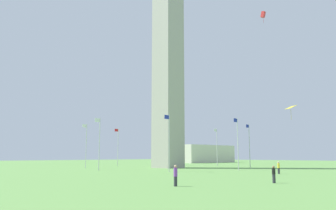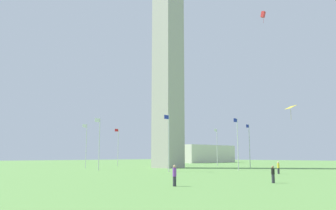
{
  "view_description": "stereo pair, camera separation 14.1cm",
  "coord_description": "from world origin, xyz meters",
  "px_view_note": "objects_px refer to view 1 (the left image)",
  "views": [
    {
      "loc": [
        51.62,
        50.57,
        2.53
      ],
      "look_at": [
        0.0,
        0.0,
        13.13
      ],
      "focal_mm": 36.91,
      "sensor_mm": 36.0,
      "label": 1
    },
    {
      "loc": [
        51.52,
        50.67,
        2.53
      ],
      "look_at": [
        0.0,
        0.0,
        13.13
      ],
      "focal_mm": 36.91,
      "sensor_mm": 36.0,
      "label": 2
    }
  ],
  "objects_px": {
    "flagpole_se": "(249,144)",
    "flagpole_s": "(217,146)",
    "kite_red_box": "(263,14)",
    "person_purple_shirt": "(176,176)",
    "distant_building": "(197,154)",
    "obelisk_monument": "(168,62)",
    "flagpole_e": "(238,142)",
    "flagpole_ne": "(169,140)",
    "flagpole_w": "(118,145)",
    "kite_yellow_diamond": "(291,108)",
    "flagpole_n": "(99,141)",
    "flagpole_sw": "(167,146)",
    "person_yellow_shirt": "(279,168)",
    "flagpole_nw": "(86,144)",
    "person_black_shirt": "(274,174)"
  },
  "relations": [
    {
      "from": "flagpole_n",
      "to": "flagpole_sw",
      "type": "xyz_separation_m",
      "value": [
        -29.06,
        -12.04,
        0.0
      ]
    },
    {
      "from": "obelisk_monument",
      "to": "flagpole_sw",
      "type": "xyz_separation_m",
      "value": [
        -11.98,
        -12.04,
        -17.5
      ]
    },
    {
      "from": "kite_yellow_diamond",
      "to": "flagpole_ne",
      "type": "bearing_deg",
      "value": -50.77
    },
    {
      "from": "flagpole_nw",
      "to": "person_yellow_shirt",
      "type": "bearing_deg",
      "value": 98.66
    },
    {
      "from": "flagpole_nw",
      "to": "flagpole_se",
      "type": "bearing_deg",
      "value": 135.0
    },
    {
      "from": "flagpole_s",
      "to": "kite_red_box",
      "type": "distance_m",
      "value": 33.03
    },
    {
      "from": "flagpole_e",
      "to": "kite_yellow_diamond",
      "type": "xyz_separation_m",
      "value": [
        -0.08,
        9.86,
        5.01
      ]
    },
    {
      "from": "flagpole_ne",
      "to": "distant_building",
      "type": "bearing_deg",
      "value": -143.62
    },
    {
      "from": "flagpole_ne",
      "to": "flagpole_e",
      "type": "distance_m",
      "value": 13.03
    },
    {
      "from": "person_yellow_shirt",
      "to": "kite_yellow_diamond",
      "type": "bearing_deg",
      "value": -41.44
    },
    {
      "from": "flagpole_ne",
      "to": "distant_building",
      "type": "distance_m",
      "value": 75.11
    },
    {
      "from": "obelisk_monument",
      "to": "flagpole_e",
      "type": "distance_m",
      "value": 24.41
    },
    {
      "from": "flagpole_e",
      "to": "flagpole_ne",
      "type": "bearing_deg",
      "value": -22.5
    },
    {
      "from": "flagpole_s",
      "to": "distant_building",
      "type": "relative_size",
      "value": 0.36
    },
    {
      "from": "obelisk_monument",
      "to": "person_yellow_shirt",
      "type": "height_order",
      "value": "obelisk_monument"
    },
    {
      "from": "person_yellow_shirt",
      "to": "flagpole_w",
      "type": "bearing_deg",
      "value": 35.18
    },
    {
      "from": "flagpole_s",
      "to": "flagpole_nw",
      "type": "distance_m",
      "value": 31.45
    },
    {
      "from": "kite_red_box",
      "to": "flagpole_w",
      "type": "bearing_deg",
      "value": -80.03
    },
    {
      "from": "flagpole_w",
      "to": "kite_yellow_diamond",
      "type": "distance_m",
      "value": 44.19
    },
    {
      "from": "flagpole_se",
      "to": "kite_yellow_diamond",
      "type": "relative_size",
      "value": 4.0
    },
    {
      "from": "flagpole_s",
      "to": "distant_building",
      "type": "distance_m",
      "value": 45.22
    },
    {
      "from": "obelisk_monument",
      "to": "person_black_shirt",
      "type": "height_order",
      "value": "obelisk_monument"
    },
    {
      "from": "flagpole_s",
      "to": "kite_red_box",
      "type": "bearing_deg",
      "value": 61.37
    },
    {
      "from": "flagpole_sw",
      "to": "flagpole_nw",
      "type": "relative_size",
      "value": 1.0
    },
    {
      "from": "flagpole_e",
      "to": "flagpole_se",
      "type": "relative_size",
      "value": 1.0
    },
    {
      "from": "flagpole_s",
      "to": "person_purple_shirt",
      "type": "relative_size",
      "value": 5.18
    },
    {
      "from": "flagpole_se",
      "to": "flagpole_s",
      "type": "xyz_separation_m",
      "value": [
        -4.99,
        -12.04,
        0.0
      ]
    },
    {
      "from": "flagpole_sw",
      "to": "kite_yellow_diamond",
      "type": "bearing_deg",
      "value": 72.92
    },
    {
      "from": "flagpole_n",
      "to": "flagpole_sw",
      "type": "height_order",
      "value": "same"
    },
    {
      "from": "obelisk_monument",
      "to": "flagpole_s",
      "type": "distance_m",
      "value": 24.38
    },
    {
      "from": "flagpole_w",
      "to": "person_purple_shirt",
      "type": "bearing_deg",
      "value": 57.56
    },
    {
      "from": "flagpole_sw",
      "to": "flagpole_nw",
      "type": "xyz_separation_m",
      "value": [
        24.07,
        -0.0,
        0.0
      ]
    },
    {
      "from": "flagpole_sw",
      "to": "person_black_shirt",
      "type": "relative_size",
      "value": 5.69
    },
    {
      "from": "flagpole_se",
      "to": "kite_red_box",
      "type": "relative_size",
      "value": 3.81
    },
    {
      "from": "person_black_shirt",
      "to": "kite_red_box",
      "type": "distance_m",
      "value": 42.72
    },
    {
      "from": "flagpole_n",
      "to": "distant_building",
      "type": "xyz_separation_m",
      "value": [
        -65.43,
        -32.5,
        -1.82
      ]
    },
    {
      "from": "flagpole_se",
      "to": "person_purple_shirt",
      "type": "distance_m",
      "value": 46.32
    },
    {
      "from": "obelisk_monument",
      "to": "flagpole_se",
      "type": "distance_m",
      "value": 24.39
    },
    {
      "from": "kite_red_box",
      "to": "kite_yellow_diamond",
      "type": "distance_m",
      "value": 21.81
    },
    {
      "from": "flagpole_n",
      "to": "kite_yellow_diamond",
      "type": "relative_size",
      "value": 4.0
    },
    {
      "from": "flagpole_se",
      "to": "flagpole_s",
      "type": "bearing_deg",
      "value": -112.5
    },
    {
      "from": "distant_building",
      "to": "kite_yellow_diamond",
      "type": "bearing_deg",
      "value": 50.86
    },
    {
      "from": "person_purple_shirt",
      "to": "distant_building",
      "type": "bearing_deg",
      "value": -24.22
    },
    {
      "from": "flagpole_s",
      "to": "flagpole_sw",
      "type": "xyz_separation_m",
      "value": [
        4.99,
        -12.04,
        0.0
      ]
    },
    {
      "from": "flagpole_e",
      "to": "person_purple_shirt",
      "type": "xyz_separation_m",
      "value": [
        30.23,
        13.52,
        -4.07
      ]
    },
    {
      "from": "flagpole_sw",
      "to": "flagpole_s",
      "type": "bearing_deg",
      "value": 112.5
    },
    {
      "from": "flagpole_w",
      "to": "person_black_shirt",
      "type": "xyz_separation_m",
      "value": [
        21.34,
        51.76,
        -4.15
      ]
    },
    {
      "from": "obelisk_monument",
      "to": "person_purple_shirt",
      "type": "xyz_separation_m",
      "value": [
        30.28,
        30.54,
        -21.57
      ]
    },
    {
      "from": "flagpole_n",
      "to": "flagpole_e",
      "type": "distance_m",
      "value": 24.07
    },
    {
      "from": "flagpole_nw",
      "to": "kite_red_box",
      "type": "height_order",
      "value": "kite_red_box"
    }
  ]
}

